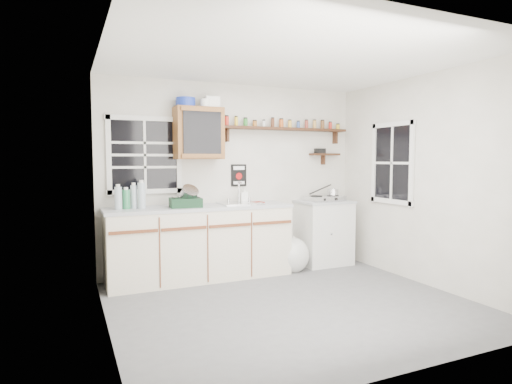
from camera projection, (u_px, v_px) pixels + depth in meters
room at (292, 184)px, 4.34m from camera, size 3.64×3.24×2.54m
main_cabinet at (200, 242)px, 5.35m from camera, size 2.31×0.63×0.92m
right_cabinet at (324, 232)px, 6.12m from camera, size 0.73×0.57×0.91m
sink at (240, 203)px, 5.53m from camera, size 0.52×0.44×0.29m
upper_cabinet at (199, 133)px, 5.39m from camera, size 0.60×0.32×0.65m
upper_cabinet_clutter at (197, 102)px, 5.35m from camera, size 0.55×0.24×0.14m
spice_shelf at (285, 128)px, 5.96m from camera, size 1.91×0.18×0.34m
secondary_shelf at (323, 154)px, 6.26m from camera, size 0.45×0.16×0.24m
warning_sign at (239, 175)px, 5.80m from camera, size 0.22×0.02×0.30m
window_back at (145, 155)px, 5.27m from camera, size 0.93×0.03×0.98m
window_right at (392, 163)px, 5.55m from camera, size 0.03×0.78×1.08m
water_bottles at (131, 197)px, 4.99m from camera, size 0.35×0.15×0.33m
dish_rack at (187, 200)px, 5.17m from camera, size 0.39×0.31×0.28m
soap_bottle at (244, 195)px, 5.78m from camera, size 0.11×0.11×0.20m
rag at (257, 203)px, 5.60m from camera, size 0.18×0.16×0.02m
hotplate at (325, 198)px, 6.06m from camera, size 0.56×0.32×0.08m
saucepan at (332, 192)px, 6.11m from camera, size 0.37×0.27×0.17m
trash_bag at (292, 255)px, 5.74m from camera, size 0.44×0.40×0.50m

